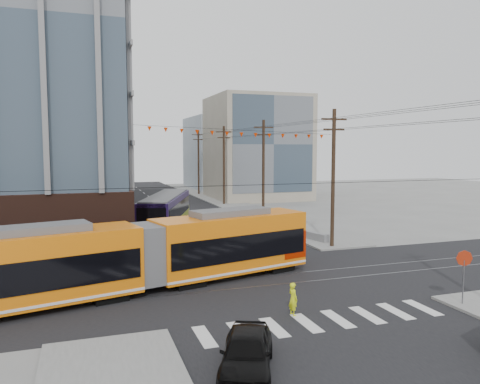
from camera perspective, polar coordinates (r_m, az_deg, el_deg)
name	(u,v)px	position (r m, az deg, el deg)	size (l,w,h in m)	color
ground	(294,301)	(25.17, 6.65, -13.07)	(160.00, 160.00, 0.00)	slate
bg_bldg_nw_near	(32,141)	(73.87, -24.03, 5.72)	(18.00, 16.00, 18.00)	#8C99A5
bg_bldg_ne_near	(256,148)	(74.36, 2.02, 5.40)	(14.00, 14.00, 16.00)	gray
bg_bldg_nw_far	(60,137)	(93.65, -21.09, 6.27)	(16.00, 18.00, 20.00)	gray
bg_bldg_ne_far	(231,153)	(93.92, -1.16, 4.79)	(16.00, 16.00, 14.00)	#8C99A5
utility_pole_far	(199,163)	(79.84, -5.08, 3.59)	(0.30, 0.30, 11.00)	black
streetcar	(146,255)	(26.76, -11.40, -7.54)	(20.93, 2.94, 4.03)	orange
city_bus	(166,213)	(44.89, -9.04, -2.53)	(2.80, 12.94, 3.67)	#1D0F3A
black_sedan	(247,352)	(17.46, 0.83, -18.92)	(1.80, 4.48, 1.53)	black
parked_car_silver	(155,248)	(34.92, -10.35, -6.73)	(1.43, 4.11, 1.35)	#8E94A2
parked_car_white	(151,235)	(40.22, -10.83, -5.22)	(1.73, 4.26, 1.24)	beige
parked_car_grey	(143,226)	(44.93, -11.72, -4.11)	(2.11, 4.58, 1.27)	#55595D
pedestrian	(293,299)	(22.93, 6.48, -12.83)	(0.58, 0.38, 1.59)	#D6E214
stop_sign	(463,280)	(26.34, 25.57, -9.68)	(0.82, 0.82, 2.68)	#9D240C
jersey_barrier	(311,236)	(41.00, 8.67, -5.32)	(0.86, 3.83, 0.77)	gray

